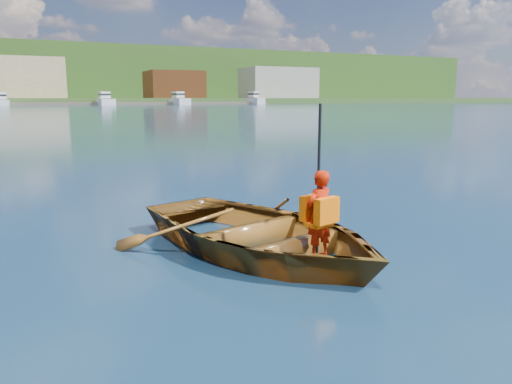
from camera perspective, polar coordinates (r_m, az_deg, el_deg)
name	(u,v)px	position (r m, az deg, el deg)	size (l,w,h in m)	color
ground	(215,277)	(5.67, -4.67, -9.70)	(600.00, 600.00, 0.00)	#132D48
rowboat	(258,232)	(6.48, 0.26, -4.64)	(3.82, 4.58, 0.82)	brown
child_paddler	(319,214)	(5.87, 7.20, -2.48)	(0.44, 0.42, 1.81)	#B31702
shoreline	(28,78)	(241.77, -24.65, 11.71)	(400.00, 140.00, 22.00)	#2B531D
waterfront_buildings	(1,78)	(170.21, -27.12, 11.48)	(202.00, 16.00, 14.00)	brown
marina_yachts	(4,100)	(148.43, -26.88, 9.32)	(142.95, 13.98, 4.31)	silver
hillside_trees	(53,62)	(244.81, -22.19, 13.62)	(277.05, 83.88, 24.85)	#382314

